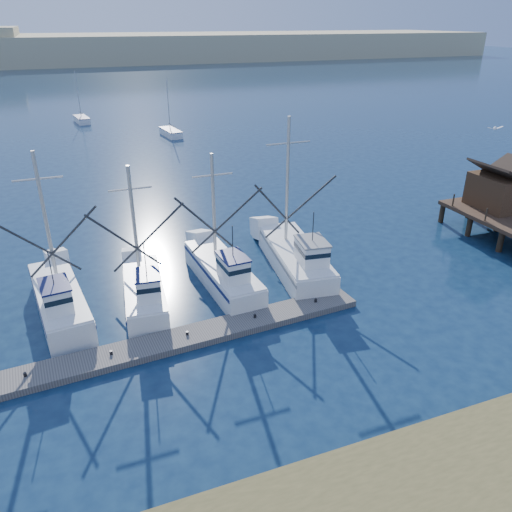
# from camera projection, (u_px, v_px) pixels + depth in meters

# --- Properties ---
(ground) EXTENTS (500.00, 500.00, 0.00)m
(ground) POSITION_uv_depth(u_px,v_px,m) (336.00, 382.00, 23.76)
(ground) COLOR #0D203B
(ground) RESTS_ON ground
(floating_dock) EXTENTS (28.59, 3.95, 0.38)m
(floating_dock) POSITION_uv_depth(u_px,v_px,m) (112.00, 357.00, 25.17)
(floating_dock) COLOR #67615C
(floating_dock) RESTS_ON ground
(dune_ridge) EXTENTS (360.00, 60.00, 10.00)m
(dune_ridge) POSITION_uv_depth(u_px,v_px,m) (75.00, 48.00, 198.37)
(dune_ridge) COLOR tan
(dune_ridge) RESTS_ON ground
(trawler_fleet) EXTENTS (29.33, 9.50, 10.10)m
(trawler_fleet) POSITION_uv_depth(u_px,v_px,m) (120.00, 293.00, 29.52)
(trawler_fleet) COLOR white
(trawler_fleet) RESTS_ON ground
(sailboat_near) EXTENTS (2.42, 5.59, 8.10)m
(sailboat_near) POSITION_uv_depth(u_px,v_px,m) (171.00, 133.00, 73.24)
(sailboat_near) COLOR white
(sailboat_near) RESTS_ON ground
(sailboat_far) EXTENTS (2.47, 5.36, 8.10)m
(sailboat_far) POSITION_uv_depth(u_px,v_px,m) (82.00, 120.00, 82.73)
(sailboat_far) COLOR white
(sailboat_far) RESTS_ON ground
(flying_gull) EXTENTS (1.18, 0.22, 0.22)m
(flying_gull) POSITION_uv_depth(u_px,v_px,m) (495.00, 128.00, 30.41)
(flying_gull) COLOR white
(flying_gull) RESTS_ON ground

